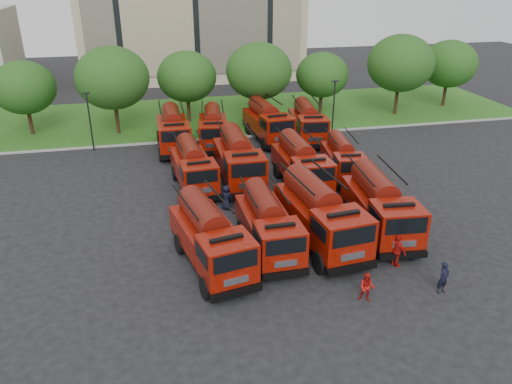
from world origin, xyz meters
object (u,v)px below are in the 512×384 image
(fire_truck_6, at_px, (301,164))
(firefighter_3, at_px, (412,260))
(fire_truck_1, at_px, (268,225))
(fire_truck_8, at_px, (173,130))
(fire_truck_3, at_px, (380,206))
(fire_truck_10, at_px, (267,122))
(fire_truck_0, at_px, (210,237))
(fire_truck_4, at_px, (193,167))
(fire_truck_2, at_px, (320,214))
(firefighter_0, at_px, (441,292))
(firefighter_5, at_px, (377,201))
(fire_truck_11, at_px, (308,122))
(firefighter_2, at_px, (395,266))
(firefighter_1, at_px, (365,301))
(fire_truck_7, at_px, (343,158))
(firefighter_4, at_px, (227,209))
(fire_truck_9, at_px, (213,128))

(fire_truck_6, distance_m, firefighter_3, 11.54)
(fire_truck_1, bearing_deg, fire_truck_8, 101.15)
(fire_truck_3, distance_m, fire_truck_10, 18.61)
(fire_truck_0, xyz_separation_m, fire_truck_4, (0.23, 10.59, -0.09))
(fire_truck_2, distance_m, firefighter_0, 7.58)
(fire_truck_10, bearing_deg, firefighter_5, -79.49)
(fire_truck_1, height_order, firefighter_5, fire_truck_1)
(fire_truck_11, height_order, firefighter_0, fire_truck_11)
(firefighter_2, bearing_deg, fire_truck_6, -16.40)
(firefighter_1, bearing_deg, fire_truck_3, 90.22)
(fire_truck_0, distance_m, fire_truck_7, 15.34)
(fire_truck_2, distance_m, firefighter_4, 7.33)
(fire_truck_11, distance_m, firefighter_3, 21.11)
(fire_truck_11, relative_size, firefighter_0, 4.44)
(firefighter_3, bearing_deg, fire_truck_6, -96.73)
(fire_truck_9, height_order, firefighter_0, fire_truck_9)
(fire_truck_0, relative_size, fire_truck_6, 1.04)
(firefighter_2, bearing_deg, firefighter_5, -43.63)
(fire_truck_7, height_order, firefighter_2, fire_truck_7)
(fire_truck_4, xyz_separation_m, firefighter_2, (9.40, -12.86, -1.61))
(fire_truck_3, relative_size, firefighter_1, 5.13)
(fire_truck_1, height_order, fire_truck_2, fire_truck_2)
(firefighter_0, height_order, firefighter_1, firefighter_0)
(fire_truck_1, distance_m, fire_truck_10, 19.62)
(fire_truck_4, relative_size, firefighter_3, 4.62)
(fire_truck_8, xyz_separation_m, firefighter_2, (10.22, -21.54, -1.73))
(fire_truck_7, relative_size, fire_truck_9, 0.89)
(fire_truck_3, bearing_deg, fire_truck_2, -168.05)
(fire_truck_4, xyz_separation_m, firefighter_3, (10.62, -12.47, -1.61))
(fire_truck_11, bearing_deg, fire_truck_10, 174.66)
(fire_truck_9, height_order, firefighter_4, fire_truck_9)
(fire_truck_4, relative_size, firefighter_5, 4.78)
(fire_truck_6, relative_size, fire_truck_8, 0.99)
(fire_truck_0, bearing_deg, fire_truck_9, 70.15)
(fire_truck_9, xyz_separation_m, fire_truck_11, (8.67, -0.22, 0.03))
(firefighter_3, bearing_deg, firefighter_2, -4.25)
(fire_truck_8, xyz_separation_m, fire_truck_10, (8.60, 0.67, 0.00))
(fire_truck_9, distance_m, fire_truck_10, 5.12)
(fire_truck_9, xyz_separation_m, firefighter_5, (9.28, -13.88, -1.63))
(fire_truck_2, relative_size, fire_truck_3, 1.05)
(fire_truck_0, height_order, fire_truck_10, fire_truck_10)
(fire_truck_7, xyz_separation_m, fire_truck_11, (0.12, 8.96, 0.22))
(firefighter_0, bearing_deg, fire_truck_6, 86.09)
(fire_truck_1, height_order, firefighter_0, fire_truck_1)
(fire_truck_7, height_order, firefighter_0, fire_truck_7)
(fire_truck_8, bearing_deg, firefighter_1, -72.34)
(firefighter_1, distance_m, firefighter_4, 12.30)
(firefighter_3, xyz_separation_m, firefighter_4, (-8.91, 8.41, 0.00))
(fire_truck_10, bearing_deg, firefighter_0, -89.37)
(fire_truck_2, distance_m, firefighter_2, 4.95)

